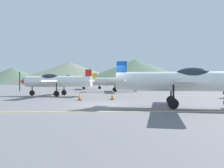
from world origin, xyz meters
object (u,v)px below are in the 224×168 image
at_px(airplane_far, 118,81).
at_px(airplane_near, 181,81).
at_px(airplane_mid, 56,81).
at_px(traffic_cone_front, 80,97).
at_px(traffic_cone_side, 112,96).
at_px(airplane_back, 86,81).

bearing_deg(airplane_far, airplane_near, -82.27).
height_order(airplane_mid, airplane_far, same).
bearing_deg(traffic_cone_front, traffic_cone_side, 12.59).
bearing_deg(airplane_near, airplane_back, 105.53).
bearing_deg(traffic_cone_side, airplane_back, 100.31).
bearing_deg(airplane_back, airplane_near, -74.47).
xyz_separation_m(airplane_near, airplane_mid, (-9.89, 10.62, 0.00)).
height_order(airplane_mid, traffic_cone_front, airplane_mid).
xyz_separation_m(airplane_near, airplane_back, (-8.61, 30.98, 0.00)).
bearing_deg(traffic_cone_side, airplane_near, -54.25).
height_order(airplane_near, airplane_mid, same).
bearing_deg(airplane_mid, airplane_far, 54.26).
height_order(airplane_mid, airplane_back, same).
distance_m(airplane_near, traffic_cone_front, 8.35).
bearing_deg(airplane_mid, traffic_cone_front, -60.19).
height_order(airplane_mid, traffic_cone_side, airplane_mid).
height_order(airplane_back, traffic_cone_side, airplane_back).
xyz_separation_m(airplane_near, traffic_cone_side, (-3.97, 5.52, -1.27)).
bearing_deg(traffic_cone_side, traffic_cone_front, -167.41).
bearing_deg(airplane_mid, airplane_near, -47.05).
bearing_deg(airplane_far, airplane_back, 119.07).
height_order(airplane_far, airplane_back, same).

